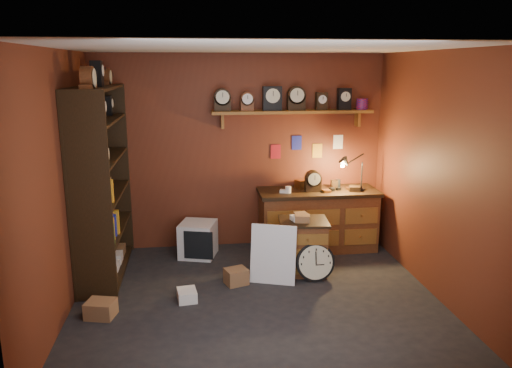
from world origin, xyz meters
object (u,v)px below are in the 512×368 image
(shelving_unit, at_px, (98,175))
(low_cabinet, at_px, (303,244))
(workbench, at_px, (318,216))
(big_round_clock, at_px, (315,262))

(shelving_unit, height_order, low_cabinet, shelving_unit)
(shelving_unit, distance_m, workbench, 2.99)
(shelving_unit, xyz_separation_m, low_cabinet, (2.46, -0.30, -0.88))
(low_cabinet, bearing_deg, big_round_clock, -64.73)
(shelving_unit, distance_m, big_round_clock, 2.81)
(shelving_unit, relative_size, workbench, 1.55)
(low_cabinet, distance_m, big_round_clock, 0.31)
(workbench, distance_m, big_round_clock, 1.12)
(low_cabinet, bearing_deg, workbench, 69.94)
(shelving_unit, distance_m, low_cabinet, 2.63)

